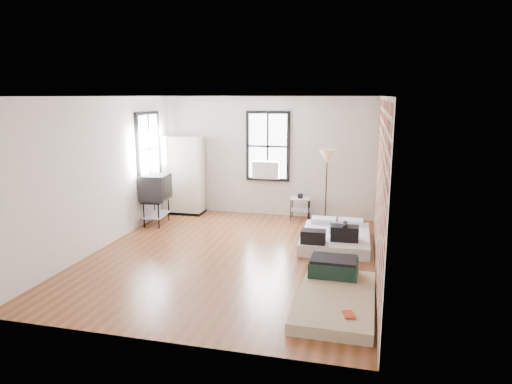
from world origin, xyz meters
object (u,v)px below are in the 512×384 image
(mattress_bare, at_px, (335,291))
(wardrobe, at_px, (184,175))
(side_table, at_px, (300,203))
(tv_stand, at_px, (156,189))
(mattress_main, at_px, (335,237))
(floor_lamp, at_px, (327,160))

(mattress_bare, xyz_separation_m, wardrobe, (-3.93, 4.04, 0.80))
(side_table, xyz_separation_m, tv_stand, (-3.04, -1.15, 0.41))
(mattress_main, bearing_deg, side_table, 117.35)
(mattress_bare, xyz_separation_m, side_table, (-1.10, 4.11, 0.27))
(mattress_bare, relative_size, floor_lamp, 1.19)
(mattress_main, xyz_separation_m, floor_lamp, (-0.34, 1.61, 1.26))
(mattress_bare, relative_size, side_table, 3.27)
(mattress_bare, distance_m, wardrobe, 5.69)
(floor_lamp, relative_size, tv_stand, 1.47)
(mattress_main, xyz_separation_m, side_table, (-0.92, 1.68, 0.25))
(side_table, bearing_deg, mattress_bare, -74.98)
(wardrobe, bearing_deg, floor_lamp, -0.36)
(floor_lamp, bearing_deg, wardrobe, 180.00)
(wardrobe, xyz_separation_m, floor_lamp, (3.41, -0.00, 0.48))
(floor_lamp, bearing_deg, mattress_main, -78.19)
(side_table, bearing_deg, wardrobe, -178.58)
(tv_stand, bearing_deg, floor_lamp, 10.71)
(wardrobe, height_order, side_table, wardrobe)
(floor_lamp, bearing_deg, mattress_bare, -82.69)
(side_table, relative_size, floor_lamp, 0.36)
(wardrobe, relative_size, floor_lamp, 1.13)
(mattress_main, relative_size, tv_stand, 1.57)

